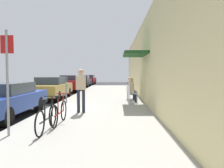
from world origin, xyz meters
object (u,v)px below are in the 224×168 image
Objects in this scene: parked_car_0 at (4,99)px; bicycle_0 at (47,118)px; cafe_chair_2 at (129,90)px; pedestrian_standing at (81,87)px; parked_car_4 at (89,79)px; street_sign at (7,74)px; seated_patron_0 at (132,89)px; seated_patron_1 at (131,88)px; seated_patron_2 at (130,87)px; parked_car_1 at (51,88)px; bicycle_1 at (59,112)px; cafe_chair_0 at (131,93)px; parking_meter at (66,88)px; cafe_chair_1 at (130,91)px; parked_car_2 at (71,83)px; parked_car_3 at (82,81)px.

parked_car_0 is 3.25m from bicycle_0.
pedestrian_standing is (-2.14, -4.69, 0.50)m from cafe_chair_2.
parked_car_0 is 2.57× the size of bicycle_0.
street_sign reaches higher than parked_car_4.
seated_patron_0 is at bearing -76.24° from parked_car_4.
seated_patron_2 is (-0.00, 0.66, 0.00)m from seated_patron_1.
seated_patron_0 is at bearing -23.91° from parked_car_1.
parked_car_4 is 2.57× the size of bicycle_0.
parked_car_0 is at bearing 119.35° from street_sign.
parked_car_1 is 5.45m from seated_patron_0.
seated_patron_2 is at bearing 68.88° from bicycle_1.
cafe_chair_2 is at bearing 90.03° from cafe_chair_0.
parked_car_0 is at bearing -144.22° from cafe_chair_0.
cafe_chair_1 is at bearing 20.22° from parking_meter.
bicycle_0 is 1.00× the size of bicycle_1.
cafe_chair_2 is (4.92, -6.30, -0.13)m from parked_car_2.
parked_car_0 is 3.41× the size of seated_patron_1.
bicycle_0 is at bearing -44.24° from parked_car_0.
parking_meter reaches higher than cafe_chair_0.
parked_car_2 is 7.99m from cafe_chair_2.
street_sign is at bearing -126.49° from bicycle_1.
pedestrian_standing is (-2.15, -3.05, 0.50)m from cafe_chair_0.
parked_car_3 is at bearing 111.57° from seated_patron_2.
street_sign is 8.63m from seated_patron_2.
street_sign is 1.53× the size of pedestrian_standing.
parked_car_2 reaches higher than parked_car_0.
parking_meter is 3.39m from cafe_chair_0.
parked_car_2 reaches higher than bicycle_0.
parked_car_1 is 18.12m from parked_car_4.
bicycle_0 is 1.33× the size of seated_patron_0.
seated_patron_1 is (4.98, -1.24, 0.08)m from parked_car_1.
parked_car_2 is at bearing 90.00° from parked_car_0.
cafe_chair_2 is (2.59, 7.45, 0.14)m from bicycle_0.
seated_patron_0 is (3.48, 6.22, -0.82)m from street_sign.
cafe_chair_1 is (4.92, 4.50, -0.07)m from parked_car_0.
parked_car_3 is at bearing 97.23° from bicycle_1.
pedestrian_standing is (0.45, 2.75, 0.64)m from bicycle_0.
cafe_chair_1 is at bearing -14.37° from parked_car_1.
bicycle_0 is 1.33× the size of seated_patron_1.
seated_patron_1 is (4.98, -19.36, 0.10)m from parked_car_4.
parked_car_4 is at bearing 104.91° from seated_patron_2.
parked_car_3 reaches higher than cafe_chair_1.
cafe_chair_2 is 5.18m from pedestrian_standing.
parking_meter reaches higher than parked_car_0.
seated_patron_2 reaches higher than bicycle_1.
cafe_chair_1 is (4.92, -19.38, -0.09)m from parked_car_4.
cafe_chair_0 is at bearing 63.34° from bicycle_1.
seated_patron_1 is at bearing -75.58° from parked_car_4.
seated_patron_2 is at bearing -51.66° from parked_car_2.
bicycle_1 is at bearing 53.51° from street_sign.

